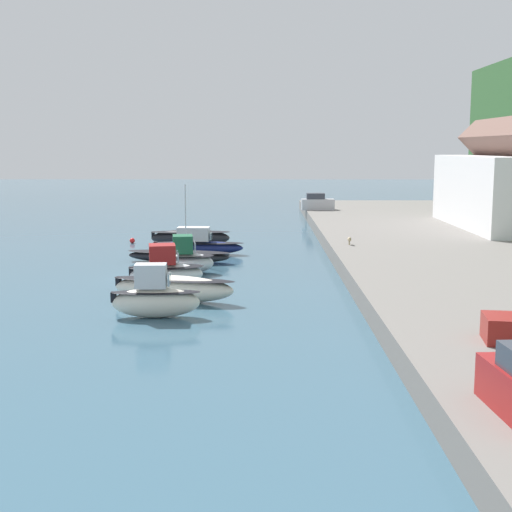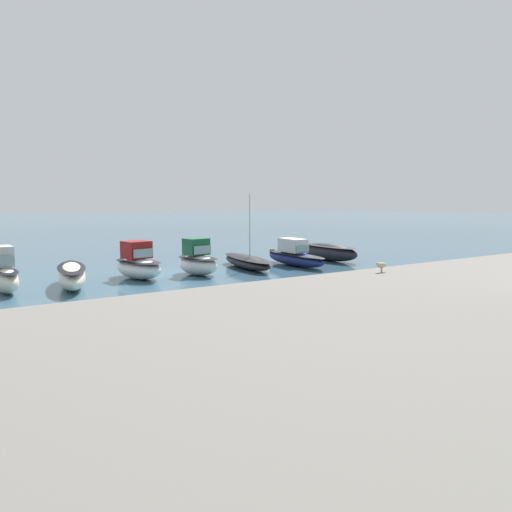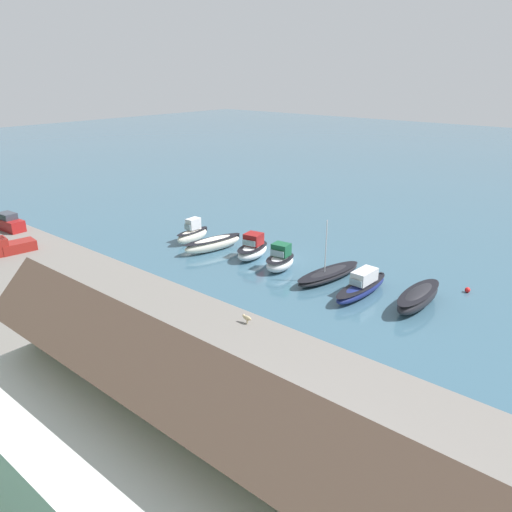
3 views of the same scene
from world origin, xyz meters
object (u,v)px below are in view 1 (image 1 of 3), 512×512
Objects in this scene: moored_boat_3 at (185,260)px; mooring_buoy_0 at (132,241)px; moored_boat_5 at (174,288)px; parked_car_0 at (317,203)px; moored_boat_1 at (197,245)px; moored_boat_6 at (155,298)px; dog_on_quay at (349,239)px; moored_boat_2 at (179,256)px; moored_boat_0 at (190,238)px; moored_boat_4 at (166,271)px.

moored_boat_3 is 18.50m from mooring_buoy_0.
moored_boat_5 is (9.66, 0.33, -0.22)m from moored_boat_3.
mooring_buoy_0 is (-17.08, -7.06, -0.82)m from moored_boat_3.
mooring_buoy_0 is at bearing -42.00° from parked_car_0.
moored_boat_1 is 1.03× the size of moored_boat_5.
moored_boat_6 reaches higher than dog_on_quay.
mooring_buoy_0 is (23.25, -19.86, -1.94)m from parked_car_0.
parked_car_0 is at bearing 139.51° from mooring_buoy_0.
moored_boat_2 is at bearing 4.78° from dog_on_quay.
moored_boat_0 is 1.79× the size of parked_car_0.
moored_boat_2 reaches higher than dog_on_quay.
moored_boat_4 is 6.20× the size of dog_on_quay.
moored_boat_0 is 0.85× the size of moored_boat_2.
moored_boat_1 is at bearing 43.59° from mooring_buoy_0.
parked_car_0 is at bearing 153.23° from moored_boat_4.
moored_boat_3 is 42.33m from parked_car_0.
mooring_buoy_0 is (-7.42, -7.06, -0.62)m from moored_boat_1.
moored_boat_0 is 6.45m from mooring_buoy_0.
moored_boat_2 is 17.34× the size of mooring_buoy_0.
parked_car_0 reaches higher than moored_boat_5.
moored_boat_4 is (9.86, 0.28, 0.49)m from moored_boat_2.
moored_boat_2 is 5.45m from moored_boat_3.
moored_boat_2 reaches higher than moored_boat_5.
moored_boat_1 is 4.51m from moored_boat_2.
dog_on_quay is at bearing 154.23° from moored_boat_5.
parked_car_0 is 33.63m from dog_on_quay.
parked_car_0 reaches higher than moored_boat_6.
moored_boat_2 reaches higher than moored_boat_4.
moored_boat_3 is at bearing 3.71° from moored_boat_0.
parked_car_0 is at bearing 167.57° from moored_boat_2.
moored_boat_6 is 9.77× the size of mooring_buoy_0.
moored_boat_3 is (5.31, 1.13, 0.51)m from moored_boat_2.
moored_boat_5 is 51.54m from parked_car_0.
moored_boat_2 is at bearing -23.19° from parked_car_0.
moored_boat_2 is at bearing -176.08° from moored_boat_3.
moored_boat_2 is 1.13× the size of moored_boat_5.
moored_boat_6 is 55.56m from parked_car_0.
moored_boat_0 is 19.24m from moored_boat_4.
moored_boat_2 reaches higher than moored_boat_6.
moored_boat_0 is at bearing 176.22° from moored_boat_3.
moored_boat_2 is at bearing -0.74° from moored_boat_0.
moored_boat_1 is 33.26m from parked_car_0.
moored_boat_6 is at bearing 12.06° from moored_boat_2.
moored_boat_2 reaches higher than moored_boat_3.
moored_boat_6 is (13.68, -0.20, 0.04)m from moored_boat_3.
moored_boat_6 is at bearing -8.92° from moored_boat_3.
parked_car_0 reaches higher than moored_boat_0.
moored_boat_3 reaches higher than moored_boat_4.
dog_on_quay is at bearing 78.98° from moored_boat_1.
moored_boat_3 is 13.68m from moored_boat_6.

